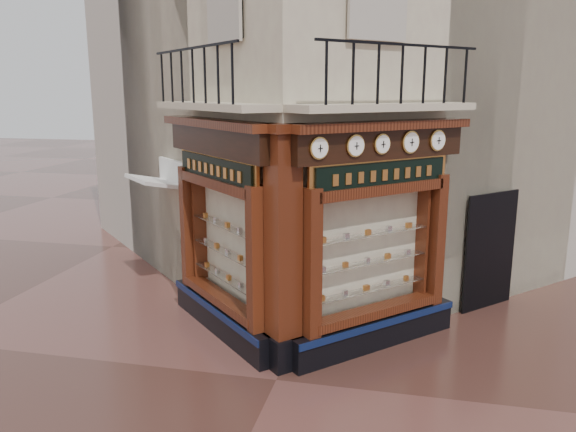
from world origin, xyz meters
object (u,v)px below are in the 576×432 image
(corner_pilaster, at_px, (283,253))
(awning, at_px, (159,291))
(clock_b, at_px, (355,146))
(clock_d, at_px, (411,142))
(signboard_right, at_px, (382,175))
(clock_e, at_px, (437,140))
(clock_a, at_px, (319,148))
(signboard_left, at_px, (215,169))
(clock_c, at_px, (382,144))

(corner_pilaster, xyz_separation_m, awning, (-3.58, 2.88, -1.95))
(clock_b, distance_m, awning, 6.36)
(clock_d, bearing_deg, signboard_right, 167.60)
(clock_e, bearing_deg, clock_a, -180.00)
(awning, height_order, signboard_left, signboard_left)
(clock_e, bearing_deg, clock_d, -180.00)
(corner_pilaster, relative_size, clock_b, 11.31)
(clock_e, xyz_separation_m, awning, (-5.93, 1.13, -3.62))
(clock_a, xyz_separation_m, clock_c, (0.88, 0.88, 0.00))
(clock_b, height_order, awning, clock_b)
(clock_a, distance_m, clock_c, 1.25)
(clock_b, bearing_deg, clock_d, 0.00)
(signboard_left, bearing_deg, awning, 3.73)
(clock_b, distance_m, clock_c, 0.55)
(awning, relative_size, signboard_right, 0.66)
(corner_pilaster, distance_m, signboard_right, 2.12)
(clock_a, distance_m, clock_d, 1.88)
(clock_e, bearing_deg, clock_b, -180.00)
(clock_c, relative_size, awning, 0.24)
(clock_b, xyz_separation_m, clock_c, (0.39, 0.39, 0.00))
(corner_pilaster, xyz_separation_m, clock_c, (1.45, 0.84, 1.67))
(corner_pilaster, distance_m, clock_b, 2.03)
(signboard_left, bearing_deg, signboard_right, -135.00)
(corner_pilaster, distance_m, clock_c, 2.37)
(clock_d, relative_size, signboard_right, 0.18)
(corner_pilaster, relative_size, clock_e, 10.83)
(clock_a, distance_m, clock_b, 0.70)
(clock_c, bearing_deg, signboard_left, 131.65)
(clock_b, xyz_separation_m, awning, (-4.64, 2.42, -3.62))
(clock_c, xyz_separation_m, signboard_right, (0.01, 0.17, -0.52))
(clock_c, bearing_deg, clock_b, -180.00)
(clock_d, bearing_deg, clock_c, -180.00)
(clock_d, bearing_deg, awning, 118.87)
(clock_a, distance_m, clock_e, 2.52)
(clock_b, distance_m, signboard_left, 2.63)
(clock_d, height_order, awning, clock_d)
(clock_a, distance_m, signboard_left, 2.34)
(clock_d, height_order, clock_e, clock_d)
(clock_a, xyz_separation_m, clock_b, (0.49, 0.49, 0.00))
(corner_pilaster, distance_m, clock_e, 3.37)
(clock_e, bearing_deg, awning, 124.20)
(clock_e, bearing_deg, signboard_left, 145.85)
(clock_b, height_order, signboard_right, clock_b)
(clock_c, bearing_deg, signboard_right, 40.39)
(clock_c, distance_m, signboard_left, 2.96)
(clock_d, xyz_separation_m, clock_e, (0.45, 0.45, 0.00))
(awning, relative_size, signboard_left, 0.65)
(clock_e, height_order, signboard_left, clock_e)
(clock_a, relative_size, clock_e, 0.93)
(awning, distance_m, signboard_right, 6.21)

